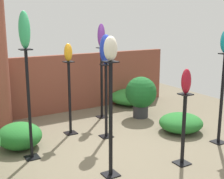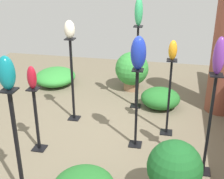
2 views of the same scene
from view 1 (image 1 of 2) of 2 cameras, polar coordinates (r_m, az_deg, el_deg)
ground_plane at (r=5.02m, az=-0.72°, el=-10.59°), size 8.00×8.00×0.00m
brick_wall_back at (r=6.77m, az=-10.24°, el=0.91°), size 5.60×0.12×1.25m
pedestal_jade at (r=4.57m, az=-14.90°, el=-3.53°), size 0.20×0.20×1.60m
pedestal_violet at (r=6.34m, az=-1.91°, el=0.70°), size 0.20×0.20×1.44m
pedestal_ruby at (r=4.45m, az=12.93°, el=-7.70°), size 0.20×0.20×1.02m
pedestal_cobalt at (r=5.28m, az=-1.08°, el=-2.72°), size 0.20×0.20×1.27m
pedestal_teal at (r=5.30m, az=19.37°, el=-2.27°), size 0.20×0.20×1.47m
pedestal_ivory at (r=3.95m, az=-0.25°, el=-6.43°), size 0.20×0.20×1.50m
pedestal_amber at (r=5.48m, az=-7.74°, el=-2.13°), size 0.20×0.20×1.29m
art_vase_jade at (r=4.40m, az=-15.73°, el=10.45°), size 0.16×0.15×0.51m
art_vase_violet at (r=6.21m, az=-1.98°, el=9.83°), size 0.16×0.14×0.46m
art_vase_ruby at (r=4.25m, az=13.41°, el=1.48°), size 0.13×0.14×0.34m
art_vase_cobalt at (r=5.11m, az=-1.13°, el=7.35°), size 0.21×0.22×0.49m
art_vase_ivory at (r=3.74m, az=-0.27°, el=7.50°), size 0.16×0.18×0.30m
art_vase_amber at (r=5.33m, az=-8.01°, el=6.74°), size 0.14×0.13×0.31m
potted_plant_mid_right at (r=6.40m, az=5.31°, el=-0.81°), size 0.64×0.64×0.85m
foliage_bed_east at (r=7.46m, az=3.22°, el=-1.32°), size 0.96×0.98×0.36m
foliage_bed_center at (r=5.79m, az=12.48°, el=-5.95°), size 0.80×0.77×0.33m
foliage_bed_rear at (r=5.17m, az=-16.54°, el=-8.09°), size 0.69×0.76×0.40m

